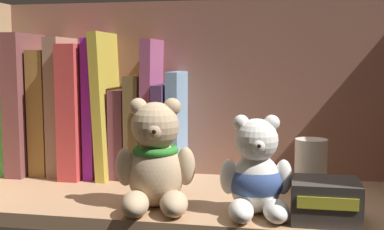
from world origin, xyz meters
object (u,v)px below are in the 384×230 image
book_0 (17,105)px  book_5 (99,107)px  book_3 (66,106)px  book_10 (166,130)px  book_6 (110,105)px  book_8 (140,126)px  book_11 (179,125)px  teddy_bear_larger (155,162)px  book_1 (31,103)px  small_product_box (325,201)px  book_7 (124,132)px  teddy_bear_smaller (256,176)px  book_9 (154,109)px  book_4 (84,110)px  pillar_candle (311,167)px  book_2 (49,112)px

book_0 → book_5: size_ratio=1.01×
book_3 → book_10: (18.41, 0.00, -3.93)cm
book_0 → book_6: (17.84, 0.00, 0.41)cm
book_8 → book_10: (4.69, 0.00, -0.70)cm
book_11 → teddy_bear_larger: 18.36cm
book_1 → small_product_box: 54.78cm
book_7 → book_3: bearing=180.0°
book_5 → book_8: size_ratio=1.36×
book_5 → teddy_bear_smaller: (28.62, -18.23, -6.73)cm
book_1 → teddy_bear_larger: (28.08, -18.15, -5.92)cm
book_3 → book_5: size_ratio=1.01×
small_product_box → book_9: bearing=144.8°
book_0 → book_4: bearing=0.0°
book_10 → small_product_box: (25.26, -19.39, -5.45)cm
book_0 → book_8: size_ratio=1.36×
book_3 → book_7: bearing=0.0°
pillar_candle → small_product_box: size_ratio=1.02×
book_9 → book_6: bearing=180.0°
book_8 → book_9: (2.51, 0.00, 3.01)cm
book_0 → book_10: (27.82, 0.00, -3.89)cm
book_3 → small_product_box: size_ratio=2.87×
book_8 → book_1: bearing=180.0°
book_8 → teddy_bear_larger: size_ratio=1.17×
book_0 → book_1: size_ratio=0.97×
book_1 → book_2: bearing=0.0°
book_2 → book_1: bearing=180.0°
book_9 → small_product_box: bearing=-35.2°
book_4 → book_10: book_4 is taller
book_1 → book_9: bearing=0.0°
book_5 → book_9: size_ratio=1.01×
book_0 → book_9: bearing=0.0°
book_11 → teddy_bear_smaller: (14.31, -18.23, -3.96)cm
pillar_candle → book_2: bearing=170.5°
book_7 → book_10: 7.56cm
book_4 → pillar_candle: bearing=-11.0°
book_4 → teddy_bear_smaller: 37.01cm
book_3 → book_6: size_ratio=0.97×
book_7 → small_product_box: (32.80, -19.39, -4.94)cm
book_0 → book_7: size_ratio=1.58×
book_3 → pillar_candle: bearing=-10.2°
book_0 → pillar_candle: 52.93cm
small_product_box → teddy_bear_smaller: bearing=172.4°
book_3 → book_11: 20.88cm
book_4 → book_5: 3.02cm
book_3 → teddy_bear_larger: (21.44, -18.15, -5.58)cm
book_1 → small_product_box: (50.31, -19.39, -9.72)cm
book_0 → teddy_bear_larger: (30.85, -18.15, -5.53)cm
book_6 → book_11: bearing=0.0°
teddy_bear_smaller → pillar_candle: bearing=55.1°
book_4 → teddy_bear_larger: size_ratio=1.51×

